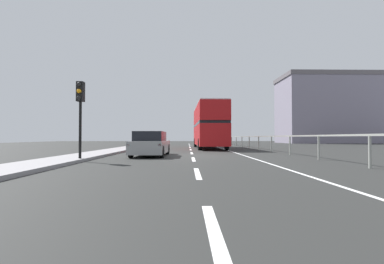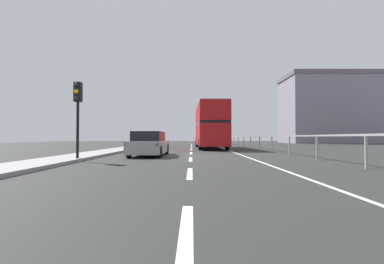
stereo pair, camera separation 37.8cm
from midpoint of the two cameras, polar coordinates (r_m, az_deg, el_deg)
The scene contains 8 objects.
ground_plane at distance 15.68m, azimuth -0.63°, elevation -5.35°, with size 74.46×120.00×0.10m, color #272726.
near_sidewalk_kerb at distance 16.71m, azimuth -21.45°, elevation -4.60°, with size 2.06×80.00×0.14m, color gray.
lane_paint_markings at distance 23.99m, azimuth 3.74°, elevation -3.78°, with size 3.23×46.00×0.01m.
bridge_side_railing at distance 25.41m, azimuth 13.05°, elevation -1.42°, with size 0.10×42.00×1.21m.
distant_building_block at distance 56.23m, azimuth 27.30°, elevation 4.50°, with size 17.27×9.22×13.03m.
double_decker_bus_red at distance 25.49m, azimuth 3.32°, elevation 1.44°, with size 2.74×10.30×4.21m.
hatchback_car_near at distance 15.31m, azimuth -9.79°, elevation -2.68°, with size 1.95×4.37×1.42m.
traffic_signal_pole at distance 12.84m, azimuth -24.27°, elevation 6.33°, with size 0.30×0.42×3.47m.
Camera 1 is at (-0.31, -15.64, 1.09)m, focal length 24.11 mm.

